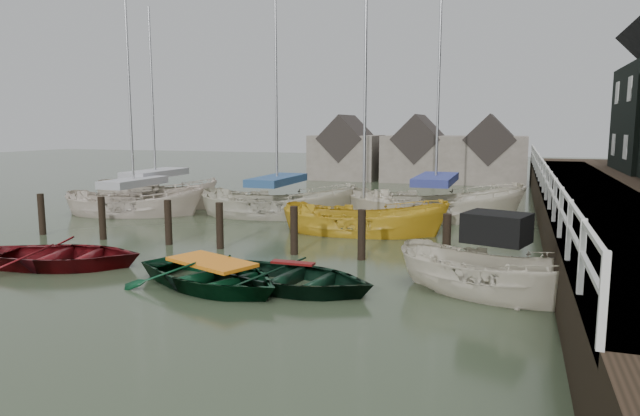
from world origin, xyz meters
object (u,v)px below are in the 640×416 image
at_px(rowboat_dkgreen, 293,289).
at_px(sailboat_e, 157,205).
at_px(motorboat, 494,292).
at_px(sailboat_b, 278,215).
at_px(sailboat_c, 364,233).
at_px(sailboat_a, 135,213).
at_px(rowboat_green, 212,287).
at_px(rowboat_red, 63,266).
at_px(sailboat_d, 435,218).

height_order(rowboat_dkgreen, sailboat_e, sailboat_e).
bearing_deg(motorboat, sailboat_e, 75.57).
relative_size(sailboat_b, sailboat_c, 1.20).
relative_size(rowboat_dkgreen, sailboat_a, 0.38).
height_order(sailboat_a, sailboat_b, sailboat_b).
relative_size(sailboat_a, sailboat_c, 1.01).
bearing_deg(sailboat_b, sailboat_a, 94.81).
distance_m(rowboat_green, sailboat_e, 14.21).
relative_size(rowboat_red, sailboat_b, 0.34).
distance_m(motorboat, sailboat_b, 12.26).
bearing_deg(sailboat_c, rowboat_green, 163.06).
distance_m(rowboat_dkgreen, sailboat_a, 12.93).
xyz_separation_m(rowboat_red, sailboat_a, (-3.71, 7.96, 0.07)).
height_order(rowboat_red, sailboat_c, sailboat_c).
distance_m(motorboat, sailboat_c, 7.65).
bearing_deg(motorboat, sailboat_d, 32.37).
bearing_deg(sailboat_e, sailboat_d, -84.91).
distance_m(rowboat_red, sailboat_e, 11.37).
bearing_deg(rowboat_red, sailboat_d, -51.45).
relative_size(motorboat, sailboat_b, 0.38).
height_order(rowboat_green, rowboat_dkgreen, rowboat_green).
bearing_deg(sailboat_a, sailboat_c, -110.84).
bearing_deg(sailboat_b, sailboat_d, -87.80).
xyz_separation_m(motorboat, sailboat_a, (-14.54, 7.01, -0.02)).
height_order(rowboat_green, sailboat_e, sailboat_e).
bearing_deg(sailboat_e, sailboat_a, -160.92).
height_order(rowboat_green, sailboat_c, sailboat_c).
xyz_separation_m(rowboat_red, sailboat_e, (-4.41, 10.48, 0.06)).
bearing_deg(sailboat_b, rowboat_green, -175.30).
bearing_deg(sailboat_b, motorboat, -144.42).
bearing_deg(sailboat_d, rowboat_green, 150.26).
height_order(rowboat_red, sailboat_a, sailboat_a).
relative_size(sailboat_a, sailboat_d, 0.88).
distance_m(rowboat_green, sailboat_b, 10.28).
xyz_separation_m(motorboat, sailboat_b, (-8.78, 8.55, -0.02)).
height_order(rowboat_green, motorboat, motorboat).
xyz_separation_m(rowboat_green, sailboat_e, (-9.11, 10.91, 0.06)).
height_order(sailboat_c, sailboat_e, sailboat_c).
bearing_deg(sailboat_c, sailboat_b, 55.76).
bearing_deg(sailboat_a, sailboat_e, -0.30).
xyz_separation_m(rowboat_dkgreen, sailboat_a, (-10.22, 7.93, 0.07)).
xyz_separation_m(rowboat_green, sailboat_b, (-2.64, 9.93, 0.07)).
bearing_deg(rowboat_green, motorboat, -55.31).
relative_size(rowboat_green, sailboat_d, 0.34).
bearing_deg(rowboat_dkgreen, sailboat_d, 0.01).
distance_m(sailboat_b, sailboat_d, 6.31).
distance_m(motorboat, sailboat_d, 10.24).
distance_m(sailboat_d, sailboat_e, 12.64).
relative_size(rowboat_green, sailboat_b, 0.33).
relative_size(motorboat, sailboat_d, 0.40).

